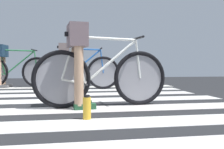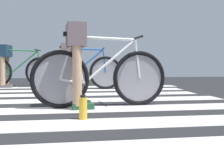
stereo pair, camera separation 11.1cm
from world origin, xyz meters
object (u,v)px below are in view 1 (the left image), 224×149
Objects in this scene: bicycle_2_of_3 at (79,72)px; cyclist_3_of_3 at (1,60)px; cyclist_2_of_3 at (65,60)px; water_bottle at (87,108)px; cyclist_1_of_3 at (78,54)px; bicycle_1_of_3 at (102,77)px; bicycle_3_of_3 at (15,71)px.

cyclist_3_of_3 is at bearing 157.80° from bicycle_2_of_3.
cyclist_2_of_3 is 3.09m from water_bottle.
water_bottle is at bearing -90.48° from cyclist_1_of_3.
cyclist_1_of_3 is 1.04× the size of cyclist_3_of_3.
cyclist_2_of_3 is 0.99× the size of cyclist_3_of_3.
bicycle_1_of_3 is 1.68× the size of cyclist_1_of_3.
bicycle_1_of_3 is 3.47m from bicycle_3_of_3.
bicycle_1_of_3 is at bearing -51.23° from cyclist_3_of_3.
bicycle_2_of_3 reaches higher than water_bottle.
bicycle_1_of_3 is at bearing -83.88° from bicycle_2_of_3.
bicycle_1_of_3 is 3.66m from cyclist_3_of_3.
cyclist_1_of_3 is 2.35m from bicycle_2_of_3.
bicycle_2_of_3 is 7.17× the size of water_bottle.
water_bottle is (-0.24, -0.73, -0.27)m from bicycle_1_of_3.
bicycle_2_of_3 is at bearing -17.43° from cyclist_3_of_3.
bicycle_1_of_3 and bicycle_2_of_3 have the same top height.
cyclist_2_of_3 is (-0.19, 2.34, -0.03)m from cyclist_1_of_3.
cyclist_2_of_3 is at bearing -180.00° from bicycle_2_of_3.
bicycle_1_of_3 is at bearing 71.35° from water_bottle.
bicycle_2_of_3 is 1.65m from bicycle_3_of_3.
bicycle_1_of_3 is 1.00× the size of bicycle_3_of_3.
cyclist_1_of_3 reaches higher than bicycle_2_of_3.
bicycle_2_of_3 is at bearing 88.96° from bicycle_1_of_3.
bicycle_3_of_3 is at bearing 0.00° from cyclist_3_of_3.
water_bottle is (0.06, -0.69, -0.55)m from cyclist_1_of_3.
cyclist_2_of_3 is 4.05× the size of water_bottle.
cyclist_2_of_3 is at bearing 88.92° from cyclist_1_of_3.
water_bottle is at bearing -89.64° from bicycle_2_of_3.
cyclist_3_of_3 reaches higher than bicycle_3_of_3.
cyclist_2_of_3 is (-0.50, 2.31, 0.25)m from bicycle_1_of_3.
cyclist_1_of_3 is 3.53m from cyclist_3_of_3.
bicycle_1_of_3 is at bearing -55.24° from bicycle_3_of_3.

